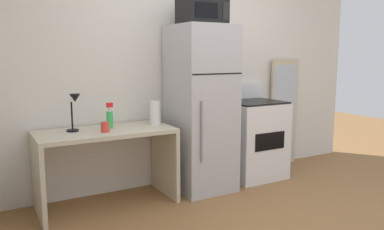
# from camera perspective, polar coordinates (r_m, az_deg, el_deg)

# --- Properties ---
(wall_back_white) EXTENTS (5.00, 0.10, 2.60)m
(wall_back_white) POSITION_cam_1_polar(r_m,az_deg,el_deg) (4.48, -0.99, 6.85)
(wall_back_white) COLOR silver
(wall_back_white) RESTS_ON ground
(desk) EXTENTS (1.29, 0.62, 0.75)m
(desk) POSITION_cam_1_polar(r_m,az_deg,el_deg) (3.83, -12.58, -5.32)
(desk) COLOR beige
(desk) RESTS_ON ground
(desk_lamp) EXTENTS (0.14, 0.12, 0.35)m
(desk_lamp) POSITION_cam_1_polar(r_m,az_deg,el_deg) (3.73, -17.00, 1.28)
(desk_lamp) COLOR black
(desk_lamp) RESTS_ON desk
(coffee_mug) EXTENTS (0.08, 0.08, 0.09)m
(coffee_mug) POSITION_cam_1_polar(r_m,az_deg,el_deg) (3.66, -12.70, -1.74)
(coffee_mug) COLOR #D83F33
(coffee_mug) RESTS_ON desk
(paper_towel_roll) EXTENTS (0.11, 0.11, 0.24)m
(paper_towel_roll) POSITION_cam_1_polar(r_m,az_deg,el_deg) (3.98, -5.48, 0.33)
(paper_towel_roll) COLOR white
(paper_towel_roll) RESTS_ON desk
(spray_bottle) EXTENTS (0.06, 0.06, 0.25)m
(spray_bottle) POSITION_cam_1_polar(r_m,az_deg,el_deg) (3.86, -12.06, -0.42)
(spray_bottle) COLOR green
(spray_bottle) RESTS_ON desk
(refrigerator) EXTENTS (0.60, 0.68, 1.77)m
(refrigerator) POSITION_cam_1_polar(r_m,az_deg,el_deg) (4.16, 1.29, 0.93)
(refrigerator) COLOR #B7B7BC
(refrigerator) RESTS_ON ground
(microwave) EXTENTS (0.46, 0.35, 0.26)m
(microwave) POSITION_cam_1_polar(r_m,az_deg,el_deg) (4.13, 1.50, 14.97)
(microwave) COLOR black
(microwave) RESTS_ON refrigerator
(oven_range) EXTENTS (0.66, 0.61, 1.10)m
(oven_range) POSITION_cam_1_polar(r_m,az_deg,el_deg) (4.68, 8.98, -3.47)
(oven_range) COLOR white
(oven_range) RESTS_ON ground
(leaning_mirror) EXTENTS (0.44, 0.03, 1.40)m
(leaning_mirror) POSITION_cam_1_polar(r_m,az_deg,el_deg) (5.29, 13.38, 0.39)
(leaning_mirror) COLOR #C6B793
(leaning_mirror) RESTS_ON ground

